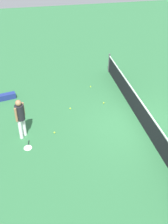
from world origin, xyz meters
The scene contains 9 objects.
ground_plane centered at (0.00, 0.00, 0.00)m, with size 40.00×40.00×0.00m, color #2D6B3D.
court_net centered at (0.00, 0.00, 0.50)m, with size 10.09×0.09×1.07m.
player_near_side centered at (-0.19, -4.89, 1.01)m, with size 0.48×0.48×1.70m.
tennis_racket_near_player centered at (0.53, -4.74, 0.01)m, with size 0.60×0.36×0.03m.
tennis_ball_near_player centered at (-3.48, -1.40, 0.03)m, with size 0.07×0.07×0.07m, color #C6E033.
tennis_ball_by_net centered at (-1.71, -2.75, 0.03)m, with size 0.07×0.07×0.07m, color #C6E033.
tennis_ball_midcourt centered at (-0.13, -3.65, 0.03)m, with size 0.07×0.07×0.07m, color #C6E033.
tennis_ball_baseline centered at (-1.86, -1.14, 0.03)m, with size 0.07×0.07×0.07m, color #C6E033.
equipment_bag centered at (-3.19, -5.54, 0.14)m, with size 0.44×0.84×0.28m.
Camera 1 is at (8.66, -4.25, 7.15)m, focal length 44.62 mm.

